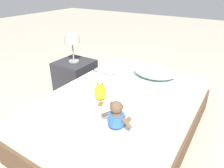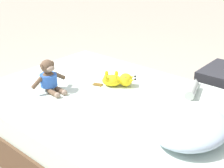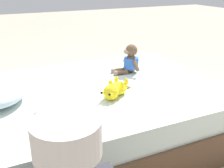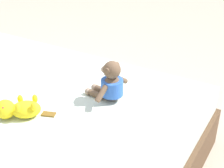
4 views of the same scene
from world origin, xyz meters
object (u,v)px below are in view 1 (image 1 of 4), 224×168
object	(u,v)px
plush_monkey	(117,117)
glass_bottle	(108,71)
bed	(122,115)
nightstand	(75,76)
bedside_lamp	(72,41)
pillow	(155,71)
plush_yellow_creature	(100,92)

from	to	relation	value
plush_monkey	glass_bottle	world-z (taller)	plush_monkey
bed	plush_monkey	distance (m)	0.56
nightstand	bedside_lamp	size ratio (longest dim) A/B	1.27
nightstand	glass_bottle	bearing A→B (deg)	-6.59
pillow	nightstand	world-z (taller)	pillow
plush_yellow_creature	nightstand	size ratio (longest dim) A/B	0.63
plush_monkey	glass_bottle	bearing A→B (deg)	127.61
plush_yellow_creature	bed	bearing A→B (deg)	28.84
bed	plush_monkey	world-z (taller)	plush_monkey
plush_monkey	bedside_lamp	distance (m)	1.53
glass_bottle	nightstand	distance (m)	0.66
plush_monkey	nightstand	world-z (taller)	plush_monkey
glass_bottle	bedside_lamp	bearing A→B (deg)	173.41
pillow	glass_bottle	size ratio (longest dim) A/B	1.66
bedside_lamp	pillow	bearing A→B (deg)	8.43
plush_yellow_creature	glass_bottle	world-z (taller)	plush_yellow_creature
bed	nightstand	bearing A→B (deg)	156.13
plush_monkey	bedside_lamp	world-z (taller)	bedside_lamp
plush_monkey	bed	bearing A→B (deg)	115.39
plush_yellow_creature	pillow	bearing A→B (deg)	69.92
bed	nightstand	world-z (taller)	nightstand
pillow	bedside_lamp	world-z (taller)	bedside_lamp
bed	plush_yellow_creature	size ratio (longest dim) A/B	6.40
pillow	plush_monkey	bearing A→B (deg)	-83.35
bed	plush_monkey	xyz separation A→B (m)	(0.20, -0.42, 0.31)
plush_monkey	glass_bottle	size ratio (longest dim) A/B	0.95
plush_yellow_creature	bedside_lamp	bearing A→B (deg)	146.55
bed	glass_bottle	distance (m)	0.62
bedside_lamp	nightstand	bearing A→B (deg)	-90.00
plush_monkey	plush_yellow_creature	distance (m)	0.50
glass_bottle	nightstand	bearing A→B (deg)	173.41
pillow	plush_yellow_creature	world-z (taller)	pillow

